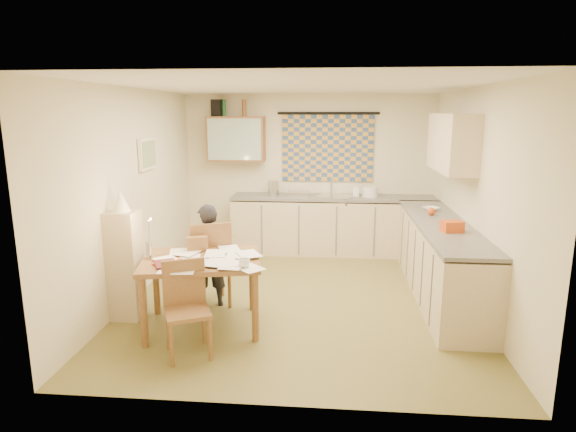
# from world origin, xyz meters

# --- Properties ---
(floor) EXTENTS (4.00, 4.50, 0.02)m
(floor) POSITION_xyz_m (0.00, 0.00, -0.01)
(floor) COLOR brown
(floor) RESTS_ON ground
(ceiling) EXTENTS (4.00, 4.50, 0.02)m
(ceiling) POSITION_xyz_m (0.00, 0.00, 2.51)
(ceiling) COLOR white
(ceiling) RESTS_ON floor
(wall_back) EXTENTS (4.00, 0.02, 2.50)m
(wall_back) POSITION_xyz_m (0.00, 2.26, 1.25)
(wall_back) COLOR beige
(wall_back) RESTS_ON floor
(wall_front) EXTENTS (4.00, 0.02, 2.50)m
(wall_front) POSITION_xyz_m (0.00, -2.26, 1.25)
(wall_front) COLOR beige
(wall_front) RESTS_ON floor
(wall_left) EXTENTS (0.02, 4.50, 2.50)m
(wall_left) POSITION_xyz_m (-2.01, 0.00, 1.25)
(wall_left) COLOR beige
(wall_left) RESTS_ON floor
(wall_right) EXTENTS (0.02, 4.50, 2.50)m
(wall_right) POSITION_xyz_m (2.01, 0.00, 1.25)
(wall_right) COLOR beige
(wall_right) RESTS_ON floor
(window_blind) EXTENTS (1.45, 0.03, 1.05)m
(window_blind) POSITION_xyz_m (0.30, 2.22, 1.65)
(window_blind) COLOR #33517E
(window_blind) RESTS_ON wall_back
(curtain_rod) EXTENTS (1.60, 0.04, 0.04)m
(curtain_rod) POSITION_xyz_m (0.30, 2.20, 2.20)
(curtain_rod) COLOR black
(curtain_rod) RESTS_ON wall_back
(wall_cabinet) EXTENTS (0.90, 0.34, 0.70)m
(wall_cabinet) POSITION_xyz_m (-1.15, 2.08, 1.80)
(wall_cabinet) COLOR brown
(wall_cabinet) RESTS_ON wall_back
(wall_cabinet_glass) EXTENTS (0.84, 0.02, 0.64)m
(wall_cabinet_glass) POSITION_xyz_m (-1.15, 1.91, 1.80)
(wall_cabinet_glass) COLOR #99B2A5
(wall_cabinet_glass) RESTS_ON wall_back
(upper_cabinet_right) EXTENTS (0.34, 1.30, 0.70)m
(upper_cabinet_right) POSITION_xyz_m (1.83, 0.55, 1.85)
(upper_cabinet_right) COLOR #C6AE87
(upper_cabinet_right) RESTS_ON wall_right
(framed_print) EXTENTS (0.04, 0.50, 0.40)m
(framed_print) POSITION_xyz_m (-1.97, 0.40, 1.70)
(framed_print) COLOR white
(framed_print) RESTS_ON wall_left
(print_canvas) EXTENTS (0.01, 0.42, 0.32)m
(print_canvas) POSITION_xyz_m (-1.95, 0.40, 1.70)
(print_canvas) COLOR beige
(print_canvas) RESTS_ON wall_left
(counter_back) EXTENTS (3.30, 0.62, 0.92)m
(counter_back) POSITION_xyz_m (0.46, 1.95, 0.45)
(counter_back) COLOR #C6AE87
(counter_back) RESTS_ON floor
(counter_right) EXTENTS (0.62, 2.95, 0.92)m
(counter_right) POSITION_xyz_m (1.70, 0.23, 0.45)
(counter_right) COLOR #C6AE87
(counter_right) RESTS_ON floor
(stove) EXTENTS (0.55, 0.55, 0.85)m
(stove) POSITION_xyz_m (1.70, -0.89, 0.42)
(stove) COLOR white
(stove) RESTS_ON floor
(sink) EXTENTS (0.68, 0.63, 0.10)m
(sink) POSITION_xyz_m (0.44, 1.95, 0.88)
(sink) COLOR silver
(sink) RESTS_ON counter_back
(tap) EXTENTS (0.03, 0.03, 0.28)m
(tap) POSITION_xyz_m (0.37, 2.13, 1.06)
(tap) COLOR silver
(tap) RESTS_ON counter_back
(dish_rack) EXTENTS (0.36, 0.31, 0.06)m
(dish_rack) POSITION_xyz_m (-0.15, 1.95, 0.95)
(dish_rack) COLOR silver
(dish_rack) RESTS_ON counter_back
(kettle) EXTENTS (0.21, 0.21, 0.24)m
(kettle) POSITION_xyz_m (-0.54, 1.95, 1.04)
(kettle) COLOR silver
(kettle) RESTS_ON counter_back
(mixing_bowl) EXTENTS (0.32, 0.32, 0.16)m
(mixing_bowl) POSITION_xyz_m (0.98, 1.95, 1.00)
(mixing_bowl) COLOR white
(mixing_bowl) RESTS_ON counter_back
(soap_bottle) EXTENTS (0.10, 0.11, 0.20)m
(soap_bottle) POSITION_xyz_m (0.76, 2.00, 1.02)
(soap_bottle) COLOR white
(soap_bottle) RESTS_ON counter_back
(bowl) EXTENTS (0.36, 0.36, 0.05)m
(bowl) POSITION_xyz_m (1.70, 0.92, 0.95)
(bowl) COLOR white
(bowl) RESTS_ON counter_right
(orange_bag) EXTENTS (0.25, 0.21, 0.12)m
(orange_bag) POSITION_xyz_m (1.70, -0.24, 0.98)
(orange_bag) COLOR #CC4B14
(orange_bag) RESTS_ON counter_right
(fruit_orange) EXTENTS (0.10, 0.10, 0.10)m
(fruit_orange) POSITION_xyz_m (1.65, 0.63, 0.97)
(fruit_orange) COLOR #CC4B14
(fruit_orange) RESTS_ON counter_right
(speaker) EXTENTS (0.20, 0.23, 0.26)m
(speaker) POSITION_xyz_m (-1.43, 2.08, 2.28)
(speaker) COLOR black
(speaker) RESTS_ON wall_cabinet
(bottle_green) EXTENTS (0.08, 0.08, 0.26)m
(bottle_green) POSITION_xyz_m (-1.34, 2.08, 2.28)
(bottle_green) COLOR #195926
(bottle_green) RESTS_ON wall_cabinet
(bottle_brown) EXTENTS (0.08, 0.08, 0.26)m
(bottle_brown) POSITION_xyz_m (-1.01, 2.08, 2.28)
(bottle_brown) COLOR brown
(bottle_brown) RESTS_ON wall_cabinet
(dining_table) EXTENTS (1.34, 1.12, 0.75)m
(dining_table) POSITION_xyz_m (-0.96, -0.92, 0.38)
(dining_table) COLOR brown
(dining_table) RESTS_ON floor
(chair_far) EXTENTS (0.61, 0.61, 1.02)m
(chair_far) POSITION_xyz_m (-1.03, -0.33, 0.31)
(chair_far) COLOR brown
(chair_far) RESTS_ON floor
(chair_near) EXTENTS (0.52, 0.52, 0.88)m
(chair_near) POSITION_xyz_m (-0.94, -1.51, 0.27)
(chair_near) COLOR brown
(chair_near) RESTS_ON floor
(person) EXTENTS (0.59, 0.52, 1.21)m
(person) POSITION_xyz_m (-1.03, -0.34, 0.60)
(person) COLOR black
(person) RESTS_ON floor
(shelf_stand) EXTENTS (0.32, 0.30, 1.19)m
(shelf_stand) POSITION_xyz_m (-1.84, -0.76, 0.60)
(shelf_stand) COLOR #C6AE87
(shelf_stand) RESTS_ON floor
(lampshade) EXTENTS (0.20, 0.20, 0.22)m
(lampshade) POSITION_xyz_m (-1.84, -0.76, 1.30)
(lampshade) COLOR white
(lampshade) RESTS_ON shelf_stand
(letter_rack) EXTENTS (0.24, 0.16, 0.16)m
(letter_rack) POSITION_xyz_m (-1.06, -0.66, 0.83)
(letter_rack) COLOR brown
(letter_rack) RESTS_ON dining_table
(mug) EXTENTS (0.18, 0.18, 0.09)m
(mug) POSITION_xyz_m (-0.46, -1.17, 0.79)
(mug) COLOR white
(mug) RESTS_ON dining_table
(magazine) EXTENTS (0.42, 0.44, 0.03)m
(magazine) POSITION_xyz_m (-1.33, -1.22, 0.76)
(magazine) COLOR maroon
(magazine) RESTS_ON dining_table
(book) EXTENTS (0.32, 0.35, 0.02)m
(book) POSITION_xyz_m (-1.34, -1.07, 0.76)
(book) COLOR #CC4B14
(book) RESTS_ON dining_table
(orange_box) EXTENTS (0.14, 0.11, 0.04)m
(orange_box) POSITION_xyz_m (-1.18, -1.26, 0.77)
(orange_box) COLOR #CC4B14
(orange_box) RESTS_ON dining_table
(eyeglasses) EXTENTS (0.14, 0.09, 0.02)m
(eyeglasses) POSITION_xyz_m (-0.74, -1.21, 0.76)
(eyeglasses) COLOR black
(eyeglasses) RESTS_ON dining_table
(candle_holder) EXTENTS (0.06, 0.06, 0.18)m
(candle_holder) POSITION_xyz_m (-1.49, -0.97, 0.84)
(candle_holder) COLOR silver
(candle_holder) RESTS_ON dining_table
(candle) EXTENTS (0.03, 0.03, 0.22)m
(candle) POSITION_xyz_m (-1.46, -0.98, 1.04)
(candle) COLOR white
(candle) RESTS_ON dining_table
(candle_flame) EXTENTS (0.02, 0.02, 0.02)m
(candle_flame) POSITION_xyz_m (-1.45, -0.96, 1.16)
(candle_flame) COLOR #FFCC66
(candle_flame) RESTS_ON dining_table
(papers) EXTENTS (1.20, 1.05, 0.03)m
(papers) POSITION_xyz_m (-0.86, -1.00, 0.76)
(papers) COLOR white
(papers) RESTS_ON dining_table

